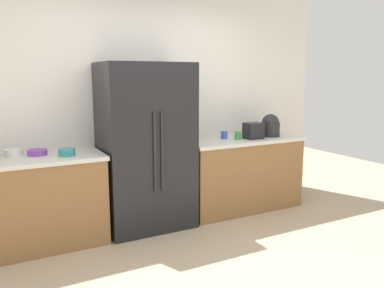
{
  "coord_description": "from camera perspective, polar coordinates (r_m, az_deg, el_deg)",
  "views": [
    {
      "loc": [
        -1.63,
        -2.58,
        1.66
      ],
      "look_at": [
        -0.06,
        0.4,
        1.07
      ],
      "focal_mm": 36.14,
      "sensor_mm": 36.0,
      "label": 1
    }
  ],
  "objects": [
    {
      "name": "bowl_b",
      "position": [
        3.93,
        -18.0,
        -1.17
      ],
      "size": [
        0.16,
        0.16,
        0.07
      ],
      "primitive_type": "cylinder",
      "color": "teal",
      "rests_on": "counter_left"
    },
    {
      "name": "cup_a",
      "position": [
        4.74,
        6.77,
        1.27
      ],
      "size": [
        0.08,
        0.08,
        0.1
      ],
      "primitive_type": "cylinder",
      "color": "green",
      "rests_on": "counter_right"
    },
    {
      "name": "bowl_c",
      "position": [
        4.13,
        -24.86,
        -1.12
      ],
      "size": [
        0.17,
        0.17,
        0.07
      ],
      "primitive_type": "cylinder",
      "color": "white",
      "rests_on": "counter_left"
    },
    {
      "name": "refrigerator",
      "position": [
        4.23,
        -6.81,
        -0.4
      ],
      "size": [
        0.95,
        0.69,
        1.8
      ],
      "color": "black",
      "rests_on": "ground_plane"
    },
    {
      "name": "cup_b",
      "position": [
        4.77,
        4.79,
        1.33
      ],
      "size": [
        0.08,
        0.08,
        0.09
      ],
      "primitive_type": "cylinder",
      "color": "blue",
      "rests_on": "counter_right"
    },
    {
      "name": "counter_right",
      "position": [
        4.93,
        7.05,
        -4.28
      ],
      "size": [
        1.53,
        0.68,
        0.9
      ],
      "color": "olive",
      "rests_on": "ground_plane"
    },
    {
      "name": "kitchen_back_panel",
      "position": [
        4.6,
        -7.12,
        6.99
      ],
      "size": [
        4.95,
        0.1,
        2.85
      ],
      "primitive_type": "cube",
      "color": "silver",
      "rests_on": "ground_plane"
    },
    {
      "name": "bowl_a",
      "position": [
        4.07,
        -21.87,
        -1.16
      ],
      "size": [
        0.19,
        0.19,
        0.05
      ],
      "primitive_type": "cylinder",
      "color": "purple",
      "rests_on": "counter_left"
    },
    {
      "name": "counter_left",
      "position": [
        4.1,
        -22.43,
        -7.92
      ],
      "size": [
        1.36,
        0.68,
        0.9
      ],
      "color": "olive",
      "rests_on": "ground_plane"
    },
    {
      "name": "ground_plane",
      "position": [
        3.47,
        4.12,
        -18.57
      ],
      "size": [
        9.89,
        9.89,
        0.0
      ],
      "primitive_type": "plane",
      "color": "tan"
    },
    {
      "name": "rice_cooker",
      "position": [
        5.04,
        11.49,
        2.63
      ],
      "size": [
        0.24,
        0.24,
        0.29
      ],
      "color": "#262628",
      "rests_on": "counter_right"
    },
    {
      "name": "toaster",
      "position": [
        4.81,
        9.04,
        1.94
      ],
      "size": [
        0.21,
        0.18,
        0.2
      ],
      "primitive_type": "cube",
      "color": "black",
      "rests_on": "counter_right"
    }
  ]
}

